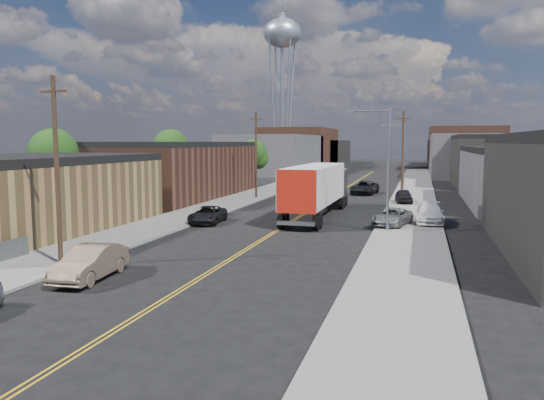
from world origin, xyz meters
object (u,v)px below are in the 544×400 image
Objects in this scene: semi_truck at (318,187)px; car_right_lot_b at (430,213)px; car_ahead_truck at (365,188)px; car_left_c at (208,215)px; car_right_lot_a at (392,217)px; car_right_lot_c at (404,196)px; water_tower at (282,39)px; car_left_b at (90,263)px.

car_right_lot_b is (9.50, -2.32, -1.70)m from semi_truck.
car_right_lot_b is 0.88× the size of car_ahead_truck.
car_left_c is 14.74m from car_right_lot_a.
car_right_lot_c is (0.36, 16.02, 0.06)m from car_right_lot_a.
car_right_lot_c is (-2.44, 13.87, -0.05)m from car_right_lot_b.
water_tower is 107.62m from car_left_b.
car_left_c is at bearing -102.67° from car_ahead_truck.
car_left_b is 0.95× the size of car_right_lot_b.
car_left_b is 1.00× the size of car_left_c.
car_ahead_truck is at bearing -65.68° from water_tower.
car_left_c is (-7.90, -6.47, -1.93)m from semi_truck.
semi_truck is at bearing 161.26° from car_right_lot_a.
semi_truck is 3.54× the size of car_left_b.
water_tower is 78.58m from car_right_lot_c.
semi_truck is 3.35× the size of car_right_lot_b.
car_right_lot_a is (30.20, -82.00, -29.84)m from water_tower.
car_right_lot_c reaches higher than car_right_lot_a.
water_tower is at bearing 94.61° from car_left_c.
car_left_b is (-6.50, -24.47, -1.80)m from semi_truck.
semi_truck is 21.39m from car_ahead_truck.
car_right_lot_a is at bearing 51.51° from car_left_b.
car_left_b reaches higher than car_right_lot_c.
car_left_c is 17.89m from car_right_lot_b.
water_tower is 85.73m from semi_truck.
car_ahead_truck reaches higher than car_left_c.
car_right_lot_c is at bearing -65.15° from water_tower.
car_left_c is at bearing 89.38° from car_left_b.
car_left_b is at bearing -104.24° from semi_truck.
car_left_c is at bearing -157.25° from car_right_lot_a.
car_left_b is at bearing -93.57° from car_ahead_truck.
car_right_lot_b is 14.08m from car_right_lot_c.
water_tower is at bearing 125.17° from car_right_lot_a.
car_ahead_truck is at bearing 106.56° from car_right_lot_b.
car_right_lot_a is (14.60, 2.00, 0.12)m from car_left_c.
car_left_b reaches higher than car_left_c.
car_right_lot_b is (17.40, 4.15, 0.22)m from car_left_c.
semi_truck is at bearing -88.34° from car_ahead_truck.
car_right_lot_a is 16.02m from car_right_lot_c.
car_right_lot_c is at bearing 59.19° from semi_truck.
car_left_b is (17.00, -102.00, -29.83)m from water_tower.
semi_truck is (23.50, -77.53, -28.04)m from water_tower.
car_left_c is at bearing -140.05° from semi_truck.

